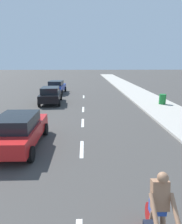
# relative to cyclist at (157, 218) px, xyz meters

# --- Properties ---
(ground_plane) EXTENTS (160.00, 160.00, 0.00)m
(ground_plane) POSITION_rel_cyclist_xyz_m (-1.61, 15.38, -0.83)
(ground_plane) COLOR #423F3D
(sidewalk_strip) EXTENTS (3.60, 80.00, 0.14)m
(sidewalk_strip) POSITION_rel_cyclist_xyz_m (5.05, 17.38, -0.76)
(sidewalk_strip) COLOR #B2ADA3
(sidewalk_strip) RESTS_ON ground
(lane_stripe_2) EXTENTS (0.16, 1.80, 0.01)m
(lane_stripe_2) POSITION_rel_cyclist_xyz_m (-1.61, 5.04, -0.83)
(lane_stripe_2) COLOR white
(lane_stripe_2) RESTS_ON ground
(lane_stripe_3) EXTENTS (0.16, 1.80, 0.01)m
(lane_stripe_3) POSITION_rel_cyclist_xyz_m (-1.61, 9.01, -0.83)
(lane_stripe_3) COLOR white
(lane_stripe_3) RESTS_ON ground
(lane_stripe_4) EXTENTS (0.16, 1.80, 0.01)m
(lane_stripe_4) POSITION_rel_cyclist_xyz_m (-1.61, 12.71, -0.83)
(lane_stripe_4) COLOR white
(lane_stripe_4) RESTS_ON ground
(lane_stripe_5) EXTENTS (0.16, 1.80, 0.01)m
(lane_stripe_5) POSITION_rel_cyclist_xyz_m (-1.61, 18.85, -0.83)
(lane_stripe_5) COLOR white
(lane_stripe_5) RESTS_ON ground
(cyclist) EXTENTS (0.62, 1.71, 1.82)m
(cyclist) POSITION_rel_cyclist_xyz_m (0.00, 0.00, 0.00)
(cyclist) COLOR black
(cyclist) RESTS_ON ground
(parked_car_red) EXTENTS (2.01, 4.34, 1.57)m
(parked_car_red) POSITION_rel_cyclist_xyz_m (-4.51, 5.36, 0.01)
(parked_car_red) COLOR red
(parked_car_red) RESTS_ON ground
(parked_car_black) EXTENTS (2.15, 4.31, 1.57)m
(parked_car_black) POSITION_rel_cyclist_xyz_m (-4.72, 15.30, 0.01)
(parked_car_black) COLOR black
(parked_car_black) RESTS_ON ground
(parked_car_blue) EXTENTS (2.12, 4.32, 1.57)m
(parked_car_blue) POSITION_rel_cyclist_xyz_m (-5.04, 21.52, 0.01)
(parked_car_blue) COLOR #1E389E
(parked_car_blue) RESTS_ON ground
(trash_bin_far) EXTENTS (0.60, 0.60, 0.90)m
(trash_bin_far) POSITION_rel_cyclist_xyz_m (5.55, 14.01, -0.24)
(trash_bin_far) COLOR #19722D
(trash_bin_far) RESTS_ON sidewalk_strip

